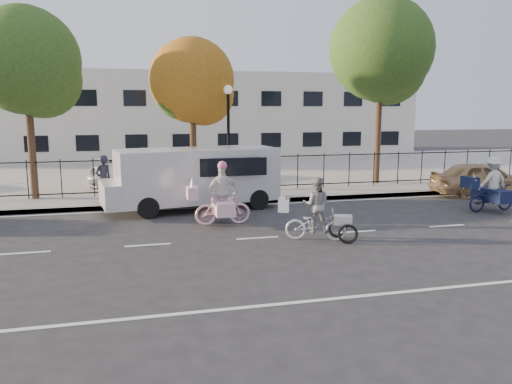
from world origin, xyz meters
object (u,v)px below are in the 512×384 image
object	(u,v)px
white_van	(194,176)
lot_car_b	(127,168)
pedestrian	(104,179)
unicorn_bike	(222,201)
lot_car_c	(170,164)
lamppost	(228,120)
gold_sedan	(483,179)
zebra_trike	(316,216)
bull_bike	(491,190)

from	to	relation	value
white_van	lot_car_b	world-z (taller)	white_van
pedestrian	white_van	bearing A→B (deg)	122.41
unicorn_bike	lot_car_c	xyz separation A→B (m)	(-0.84, 9.54, 0.13)
lamppost	gold_sedan	distance (m)	10.73
unicorn_bike	lot_car_c	world-z (taller)	unicorn_bike
zebra_trike	lot_car_b	distance (m)	12.03
bull_bike	lot_car_c	bearing A→B (deg)	42.75
pedestrian	zebra_trike	bearing A→B (deg)	96.50
zebra_trike	lot_car_c	size ratio (longest dim) A/B	0.47
lamppost	lot_car_b	xyz separation A→B (m)	(-4.05, 3.56, -2.25)
bull_bike	pedestrian	distance (m)	13.81
zebra_trike	unicorn_bike	bearing A→B (deg)	63.31
lamppost	white_van	size ratio (longest dim) A/B	0.68
gold_sedan	white_van	bearing A→B (deg)	94.74
white_van	gold_sedan	world-z (taller)	white_van
unicorn_bike	lot_car_b	size ratio (longest dim) A/B	0.39
zebra_trike	gold_sedan	world-z (taller)	zebra_trike
bull_bike	lot_car_c	size ratio (longest dim) A/B	0.48
white_van	pedestrian	bearing A→B (deg)	150.17
gold_sedan	lot_car_b	xyz separation A→B (m)	(-14.23, 5.95, 0.15)
unicorn_bike	lot_car_c	distance (m)	9.58
lamppost	zebra_trike	bearing A→B (deg)	-82.21
lamppost	unicorn_bike	size ratio (longest dim) A/B	2.17
lamppost	bull_bike	xyz separation A→B (m)	(8.33, -5.20, -2.34)
lot_car_b	lot_car_c	world-z (taller)	lot_car_c
unicorn_bike	pedestrian	distance (m)	5.34
gold_sedan	zebra_trike	bearing A→B (deg)	123.60
unicorn_bike	bull_bike	bearing A→B (deg)	-90.93
pedestrian	lot_car_b	size ratio (longest dim) A/B	0.34
lamppost	bull_bike	world-z (taller)	lamppost
unicorn_bike	lot_car_b	distance (m)	8.99
white_van	unicorn_bike	bearing A→B (deg)	-87.94
unicorn_bike	white_van	distance (m)	2.74
white_van	gold_sedan	distance (m)	11.88
lamppost	lot_car_b	size ratio (longest dim) A/B	0.85
white_van	bull_bike	bearing A→B (deg)	-24.92
zebra_trike	bull_bike	size ratio (longest dim) A/B	0.97
zebra_trike	bull_bike	bearing A→B (deg)	-52.63
unicorn_bike	pedestrian	bearing A→B (deg)	44.03
gold_sedan	pedestrian	size ratio (longest dim) A/B	2.36
pedestrian	bull_bike	bearing A→B (deg)	126.11
white_van	pedestrian	world-z (taller)	white_van
lamppost	unicorn_bike	distance (m)	5.62
pedestrian	lot_car_b	world-z (taller)	pedestrian
zebra_trike	white_van	world-z (taller)	white_van
lot_car_c	unicorn_bike	bearing A→B (deg)	-104.94
pedestrian	lot_car_b	distance (m)	4.72
bull_bike	white_van	world-z (taller)	white_van
zebra_trike	lot_car_b	xyz separation A→B (m)	(-5.06, 10.92, 0.19)
lamppost	pedestrian	xyz separation A→B (m)	(-4.85, -1.08, -2.09)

